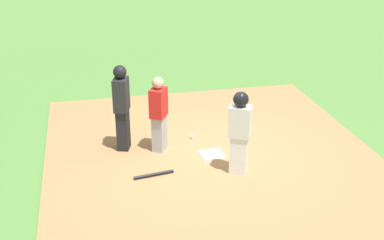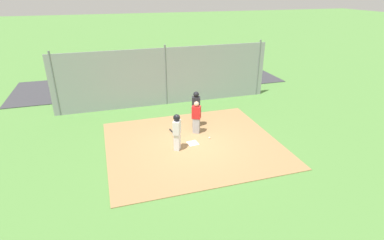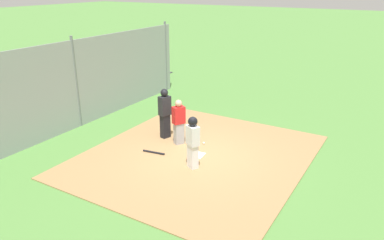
{
  "view_description": "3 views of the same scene",
  "coord_description": "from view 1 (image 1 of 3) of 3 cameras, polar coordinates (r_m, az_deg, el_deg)",
  "views": [
    {
      "loc": [
        8.54,
        -2.28,
        4.59
      ],
      "look_at": [
        0.02,
        -0.4,
        0.82
      ],
      "focal_mm": 47.36,
      "sensor_mm": 36.0,
      "label": 1
    },
    {
      "loc": [
        3.36,
        10.86,
        6.18
      ],
      "look_at": [
        -0.22,
        -0.85,
        0.74
      ],
      "focal_mm": 28.18,
      "sensor_mm": 36.0,
      "label": 2
    },
    {
      "loc": [
        9.04,
        5.21,
        5.12
      ],
      "look_at": [
        -0.53,
        -0.49,
        0.93
      ],
      "focal_mm": 34.64,
      "sensor_mm": 36.0,
      "label": 3
    }
  ],
  "objects": [
    {
      "name": "runner",
      "position": [
        8.99,
        5.39,
        -0.93
      ],
      "size": [
        0.41,
        0.46,
        1.57
      ],
      "rotation": [
        0.0,
        0.0,
        2.64
      ],
      "color": "silver",
      "rests_on": "dirt_infield"
    },
    {
      "name": "dirt_infield",
      "position": [
        9.96,
        2.23,
        -4.03
      ],
      "size": [
        7.2,
        6.4,
        0.03
      ],
      "primitive_type": "cube",
      "color": "#9E774C",
      "rests_on": "ground_plane"
    },
    {
      "name": "ground_plane",
      "position": [
        9.96,
        2.23,
        -4.11
      ],
      "size": [
        140.0,
        140.0,
        0.0
      ],
      "primitive_type": "plane",
      "color": "#51843D"
    },
    {
      "name": "umpire",
      "position": [
        9.92,
        -7.91,
        1.56
      ],
      "size": [
        0.44,
        0.36,
        1.74
      ],
      "rotation": [
        0.0,
        0.0,
        1.27
      ],
      "color": "black",
      "rests_on": "dirt_infield"
    },
    {
      "name": "baseball",
      "position": [
        10.62,
        -0.04,
        -1.87
      ],
      "size": [
        0.07,
        0.07,
        0.07
      ],
      "primitive_type": "sphere",
      "color": "white",
      "rests_on": "dirt_infield"
    },
    {
      "name": "catcher",
      "position": [
        9.86,
        -3.77,
        0.75
      ],
      "size": [
        0.46,
        0.41,
        1.52
      ],
      "rotation": [
        0.0,
        0.0,
        1.05
      ],
      "color": "#9E9EA3",
      "rests_on": "dirt_infield"
    },
    {
      "name": "baseball_bat",
      "position": [
        9.22,
        -4.33,
        -6.15
      ],
      "size": [
        0.17,
        0.75,
        0.06
      ],
      "primitive_type": "cylinder",
      "rotation": [
        0.0,
        1.57,
        1.72
      ],
      "color": "black",
      "rests_on": "dirt_infield"
    },
    {
      "name": "home_plate",
      "position": [
        9.95,
        2.24,
        -3.9
      ],
      "size": [
        0.48,
        0.48,
        0.02
      ],
      "primitive_type": "cube",
      "rotation": [
        0.0,
        0.0,
        0.1
      ],
      "color": "white",
      "rests_on": "dirt_infield"
    }
  ]
}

